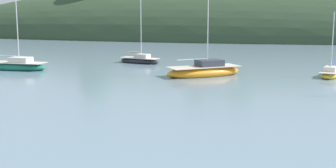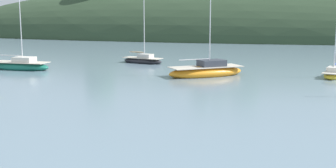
# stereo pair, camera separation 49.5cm
# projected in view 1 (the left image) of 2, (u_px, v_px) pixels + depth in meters

# --- Properties ---
(far_shoreline_hill) EXTENTS (150.00, 36.00, 28.01)m
(far_shoreline_hill) POSITION_uv_depth(u_px,v_px,m) (236.00, 37.00, 99.50)
(far_shoreline_hill) COLOR #2D422B
(far_shoreline_hill) RESTS_ON ground
(sailboat_blue_center) EXTENTS (6.68, 2.49, 8.29)m
(sailboat_blue_center) POSITION_uv_depth(u_px,v_px,m) (17.00, 66.00, 46.13)
(sailboat_blue_center) COLOR #196B56
(sailboat_blue_center) RESTS_ON ground
(sailboat_black_sloop) EXTENTS (2.93, 4.93, 6.17)m
(sailboat_black_sloop) POSITION_uv_depth(u_px,v_px,m) (331.00, 73.00, 41.28)
(sailboat_black_sloop) COLOR gold
(sailboat_black_sloop) RESTS_ON ground
(sailboat_grey_yawl) EXTENTS (7.63, 6.52, 8.75)m
(sailboat_grey_yawl) POSITION_uv_depth(u_px,v_px,m) (204.00, 71.00, 41.85)
(sailboat_grey_yawl) COLOR orange
(sailboat_grey_yawl) RESTS_ON ground
(sailboat_yellow_far) EXTENTS (5.43, 3.15, 7.68)m
(sailboat_yellow_far) POSITION_uv_depth(u_px,v_px,m) (140.00, 60.00, 52.03)
(sailboat_yellow_far) COLOR #232328
(sailboat_yellow_far) RESTS_ON ground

